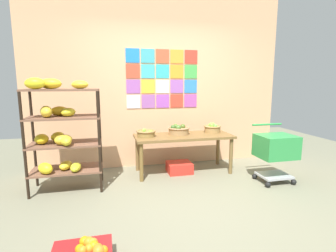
{
  "coord_description": "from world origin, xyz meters",
  "views": [
    {
      "loc": [
        -0.9,
        -2.72,
        1.45
      ],
      "look_at": [
        -0.02,
        0.98,
        0.81
      ],
      "focal_mm": 27.52,
      "sensor_mm": 36.0,
      "label": 1
    }
  ],
  "objects_px": {
    "fruit_basket_left": "(212,128)",
    "shopping_cart": "(276,149)",
    "fruit_basket_back_left": "(146,133)",
    "produce_crate_under_table": "(179,167)",
    "display_table": "(183,140)",
    "banana_shelf_unit": "(61,128)",
    "fruit_basket_centre": "(179,130)"
  },
  "relations": [
    {
      "from": "banana_shelf_unit",
      "to": "fruit_basket_centre",
      "type": "bearing_deg",
      "value": 12.9
    },
    {
      "from": "banana_shelf_unit",
      "to": "produce_crate_under_table",
      "type": "xyz_separation_m",
      "value": [
        1.73,
        0.31,
        -0.78
      ]
    },
    {
      "from": "banana_shelf_unit",
      "to": "shopping_cart",
      "type": "height_order",
      "value": "banana_shelf_unit"
    },
    {
      "from": "display_table",
      "to": "fruit_basket_left",
      "type": "distance_m",
      "value": 0.57
    },
    {
      "from": "banana_shelf_unit",
      "to": "fruit_basket_centre",
      "type": "xyz_separation_m",
      "value": [
        1.73,
        0.4,
        -0.17
      ]
    },
    {
      "from": "display_table",
      "to": "fruit_basket_left",
      "type": "height_order",
      "value": "fruit_basket_left"
    },
    {
      "from": "display_table",
      "to": "shopping_cart",
      "type": "height_order",
      "value": "shopping_cart"
    },
    {
      "from": "fruit_basket_centre",
      "to": "banana_shelf_unit",
      "type": "bearing_deg",
      "value": -167.1
    },
    {
      "from": "fruit_basket_centre",
      "to": "shopping_cart",
      "type": "relative_size",
      "value": 0.42
    },
    {
      "from": "banana_shelf_unit",
      "to": "shopping_cart",
      "type": "bearing_deg",
      "value": -7.8
    },
    {
      "from": "fruit_basket_back_left",
      "to": "shopping_cart",
      "type": "distance_m",
      "value": 1.95
    },
    {
      "from": "fruit_basket_back_left",
      "to": "produce_crate_under_table",
      "type": "xyz_separation_m",
      "value": [
        0.54,
        -0.02,
        -0.59
      ]
    },
    {
      "from": "banana_shelf_unit",
      "to": "display_table",
      "type": "relative_size",
      "value": 0.97
    },
    {
      "from": "fruit_basket_left",
      "to": "fruit_basket_back_left",
      "type": "relative_size",
      "value": 0.96
    },
    {
      "from": "fruit_basket_left",
      "to": "shopping_cart",
      "type": "relative_size",
      "value": 0.35
    },
    {
      "from": "display_table",
      "to": "fruit_basket_left",
      "type": "bearing_deg",
      "value": 10.41
    },
    {
      "from": "fruit_basket_left",
      "to": "fruit_basket_centre",
      "type": "bearing_deg",
      "value": -178.04
    },
    {
      "from": "produce_crate_under_table",
      "to": "shopping_cart",
      "type": "distance_m",
      "value": 1.5
    },
    {
      "from": "banana_shelf_unit",
      "to": "shopping_cart",
      "type": "relative_size",
      "value": 1.8
    },
    {
      "from": "fruit_basket_centre",
      "to": "produce_crate_under_table",
      "type": "bearing_deg",
      "value": -95.04
    },
    {
      "from": "fruit_basket_left",
      "to": "produce_crate_under_table",
      "type": "height_order",
      "value": "fruit_basket_left"
    },
    {
      "from": "fruit_basket_left",
      "to": "shopping_cart",
      "type": "bearing_deg",
      "value": -52.02
    },
    {
      "from": "fruit_basket_left",
      "to": "shopping_cart",
      "type": "distance_m",
      "value": 1.06
    },
    {
      "from": "fruit_basket_centre",
      "to": "fruit_basket_back_left",
      "type": "distance_m",
      "value": 0.55
    },
    {
      "from": "fruit_basket_back_left",
      "to": "produce_crate_under_table",
      "type": "relative_size",
      "value": 0.78
    },
    {
      "from": "display_table",
      "to": "fruit_basket_centre",
      "type": "distance_m",
      "value": 0.18
    },
    {
      "from": "banana_shelf_unit",
      "to": "fruit_basket_back_left",
      "type": "xyz_separation_m",
      "value": [
        1.19,
        0.33,
        -0.18
      ]
    },
    {
      "from": "produce_crate_under_table",
      "to": "shopping_cart",
      "type": "xyz_separation_m",
      "value": [
        1.25,
        -0.72,
        0.42
      ]
    },
    {
      "from": "banana_shelf_unit",
      "to": "fruit_basket_back_left",
      "type": "height_order",
      "value": "banana_shelf_unit"
    },
    {
      "from": "fruit_basket_left",
      "to": "display_table",
      "type": "bearing_deg",
      "value": -169.59
    },
    {
      "from": "fruit_basket_back_left",
      "to": "shopping_cart",
      "type": "xyz_separation_m",
      "value": [
        1.79,
        -0.74,
        -0.17
      ]
    },
    {
      "from": "display_table",
      "to": "produce_crate_under_table",
      "type": "xyz_separation_m",
      "value": [
        -0.07,
        -0.01,
        -0.46
      ]
    }
  ]
}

